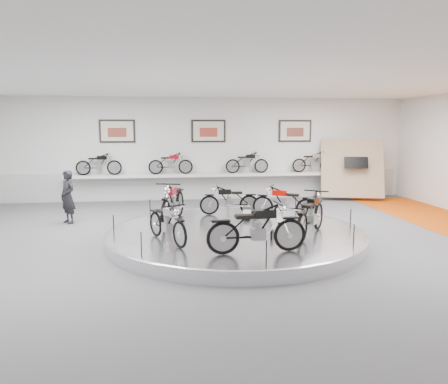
{
  "coord_description": "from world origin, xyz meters",
  "views": [
    {
      "loc": [
        -1.7,
        -10.22,
        2.85
      ],
      "look_at": [
        -0.24,
        0.6,
        1.22
      ],
      "focal_mm": 35.0,
      "sensor_mm": 36.0,
      "label": 1
    }
  ],
  "objects": [
    {
      "name": "bike_a",
      "position": [
        1.59,
        1.5,
        0.76
      ],
      "size": [
        1.65,
        1.23,
        0.92
      ],
      "primitive_type": null,
      "rotation": [
        0.0,
        0.0,
        2.65
      ],
      "color": "#C80900",
      "rests_on": "display_platform"
    },
    {
      "name": "bike_e",
      "position": [
        0.12,
        -1.74,
        0.82
      ],
      "size": [
        1.8,
        0.72,
        1.04
      ],
      "primitive_type": null,
      "rotation": [
        0.0,
        0.0,
        6.34
      ],
      "color": "black",
      "rests_on": "display_platform"
    },
    {
      "name": "poster_center",
      "position": [
        0.0,
        6.96,
        2.7
      ],
      "size": [
        1.35,
        0.06,
        0.88
      ],
      "primitive_type": "cube",
      "color": "beige",
      "rests_on": "wall_back"
    },
    {
      "name": "bike_c",
      "position": [
        -1.52,
        1.48,
        0.86
      ],
      "size": [
        1.15,
        2.01,
        1.12
      ],
      "primitive_type": null,
      "rotation": [
        0.0,
        0.0,
        4.44
      ],
      "color": "maroon",
      "rests_on": "display_platform"
    },
    {
      "name": "bike_f",
      "position": [
        1.67,
        -0.52,
        0.82
      ],
      "size": [
        1.51,
        1.81,
        1.04
      ],
      "primitive_type": null,
      "rotation": [
        0.0,
        0.0,
        7.26
      ],
      "color": "black",
      "rests_on": "display_platform"
    },
    {
      "name": "floor",
      "position": [
        0.0,
        0.0,
        0.0
      ],
      "size": [
        16.0,
        16.0,
        0.0
      ],
      "primitive_type": "plane",
      "color": "#525255",
      "rests_on": "ground"
    },
    {
      "name": "display_platform",
      "position": [
        0.0,
        0.3,
        0.15
      ],
      "size": [
        6.4,
        6.4,
        0.3
      ],
      "primitive_type": "cylinder",
      "color": "silver",
      "rests_on": "floor"
    },
    {
      "name": "bike_b",
      "position": [
        0.14,
        2.28,
        0.74
      ],
      "size": [
        1.51,
        0.61,
        0.87
      ],
      "primitive_type": null,
      "rotation": [
        0.0,
        0.0,
        3.08
      ],
      "color": "black",
      "rests_on": "display_platform"
    },
    {
      "name": "dado_band",
      "position": [
        0.0,
        6.98,
        0.55
      ],
      "size": [
        15.68,
        0.04,
        1.1
      ],
      "primitive_type": "cube",
      "color": "#BCBCBA",
      "rests_on": "floor"
    },
    {
      "name": "shelf_bike_c",
      "position": [
        1.5,
        6.7,
        1.42
      ],
      "size": [
        1.22,
        0.43,
        0.73
      ],
      "primitive_type": null,
      "color": "black",
      "rests_on": "shelf"
    },
    {
      "name": "shelf",
      "position": [
        0.0,
        6.7,
        1.0
      ],
      "size": [
        11.0,
        0.55,
        0.1
      ],
      "primitive_type": "cube",
      "color": "silver",
      "rests_on": "wall_back"
    },
    {
      "name": "ceiling",
      "position": [
        0.0,
        0.0,
        4.0
      ],
      "size": [
        16.0,
        16.0,
        0.0
      ],
      "primitive_type": "plane",
      "rotation": [
        3.14,
        0.0,
        0.0
      ],
      "color": "white",
      "rests_on": "wall_back"
    },
    {
      "name": "shelf_bike_d",
      "position": [
        4.2,
        6.7,
        1.42
      ],
      "size": [
        1.22,
        0.43,
        0.73
      ],
      "primitive_type": null,
      "color": "#B3B2B8",
      "rests_on": "shelf"
    },
    {
      "name": "bike_d",
      "position": [
        -1.69,
        -0.63,
        0.75
      ],
      "size": [
        1.15,
        1.61,
        0.9
      ],
      "primitive_type": null,
      "rotation": [
        0.0,
        0.0,
        5.16
      ],
      "color": "#B3B2B8",
      "rests_on": "display_platform"
    },
    {
      "name": "shelf_bike_b",
      "position": [
        -1.5,
        6.7,
        1.42
      ],
      "size": [
        1.22,
        0.43,
        0.73
      ],
      "primitive_type": null,
      "color": "maroon",
      "rests_on": "shelf"
    },
    {
      "name": "platform_rim",
      "position": [
        0.0,
        0.3,
        0.27
      ],
      "size": [
        6.4,
        6.4,
        0.1
      ],
      "primitive_type": "torus",
      "color": "#B2B2BA",
      "rests_on": "display_platform"
    },
    {
      "name": "wall_back",
      "position": [
        0.0,
        7.0,
        2.0
      ],
      "size": [
        16.0,
        0.0,
        16.0
      ],
      "primitive_type": "plane",
      "rotation": [
        1.57,
        0.0,
        0.0
      ],
      "color": "silver",
      "rests_on": "floor"
    },
    {
      "name": "poster_left",
      "position": [
        -3.5,
        6.96,
        2.7
      ],
      "size": [
        1.35,
        0.06,
        0.88
      ],
      "primitive_type": "cube",
      "color": "beige",
      "rests_on": "wall_back"
    },
    {
      "name": "wall_front",
      "position": [
        0.0,
        -7.0,
        2.0
      ],
      "size": [
        16.0,
        0.0,
        16.0
      ],
      "primitive_type": "plane",
      "rotation": [
        -1.57,
        0.0,
        0.0
      ],
      "color": "silver",
      "rests_on": "floor"
    },
    {
      "name": "poster_right",
      "position": [
        3.5,
        6.96,
        2.7
      ],
      "size": [
        1.35,
        0.06,
        0.88
      ],
      "primitive_type": "cube",
      "color": "beige",
      "rests_on": "wall_back"
    },
    {
      "name": "display_panel",
      "position": [
        5.6,
        6.1,
        1.25
      ],
      "size": [
        2.56,
        1.52,
        2.3
      ],
      "primitive_type": "cube",
      "rotation": [
        -0.35,
        0.0,
        -0.26
      ],
      "color": "tan",
      "rests_on": "floor"
    },
    {
      "name": "shelf_bike_a",
      "position": [
        -4.2,
        6.7,
        1.42
      ],
      "size": [
        1.22,
        0.43,
        0.73
      ],
      "primitive_type": null,
      "color": "black",
      "rests_on": "shelf"
    },
    {
      "name": "visitor",
      "position": [
        -4.6,
        3.1,
        0.8
      ],
      "size": [
        0.67,
        0.69,
        1.59
      ],
      "primitive_type": "imported",
      "rotation": [
        0.0,
        0.0,
        -0.83
      ],
      "color": "black",
      "rests_on": "floor"
    }
  ]
}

